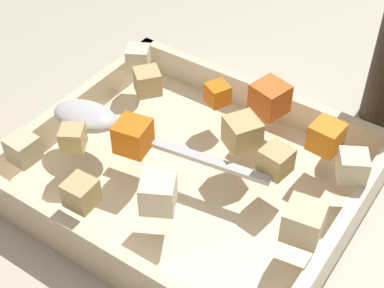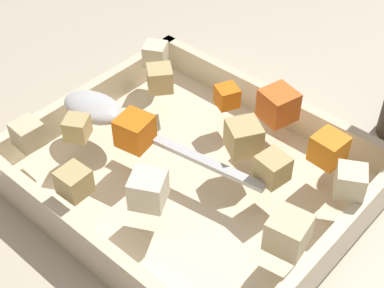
{
  "view_description": "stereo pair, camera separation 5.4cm",
  "coord_description": "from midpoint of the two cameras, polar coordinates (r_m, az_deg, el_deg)",
  "views": [
    {
      "loc": [
        0.22,
        -0.34,
        0.44
      ],
      "look_at": [
        -0.01,
        0.01,
        0.06
      ],
      "focal_mm": 54.07,
      "sensor_mm": 36.0,
      "label": 1
    },
    {
      "loc": [
        0.26,
        -0.3,
        0.44
      ],
      "look_at": [
        -0.01,
        0.01,
        0.06
      ],
      "focal_mm": 54.07,
      "sensor_mm": 36.0,
      "label": 2
    }
  ],
  "objects": [
    {
      "name": "potato_chunk_far_left",
      "position": [
        0.52,
        -8.67,
        -3.87
      ],
      "size": [
        0.03,
        0.03,
        0.03
      ],
      "primitive_type": "cube",
      "rotation": [
        0.0,
        0.0,
        1.6
      ],
      "color": "tan",
      "rests_on": "baking_dish"
    },
    {
      "name": "carrot_chunk_near_right",
      "position": [
        0.57,
        -2.94,
        1.18
      ],
      "size": [
        0.04,
        0.04,
        0.03
      ],
      "primitive_type": "cube",
      "rotation": [
        0.0,
        0.0,
        1.75
      ],
      "color": "orange",
      "rests_on": "baking_dish"
    },
    {
      "name": "carrot_chunk_corner_ne",
      "position": [
        0.57,
        16.02,
        -0.57
      ],
      "size": [
        0.03,
        0.03,
        0.03
      ],
      "primitive_type": "cube",
      "rotation": [
        0.0,
        0.0,
        3.06
      ],
      "color": "orange",
      "rests_on": "baking_dish"
    },
    {
      "name": "potato_chunk_corner_se",
      "position": [
        0.56,
        7.88,
        0.54
      ],
      "size": [
        0.04,
        0.04,
        0.03
      ],
      "primitive_type": "cube",
      "rotation": [
        0.0,
        0.0,
        1.02
      ],
      "color": "tan",
      "rests_on": "baking_dish"
    },
    {
      "name": "parsnip_chunk_under_handle",
      "position": [
        0.51,
        -1.45,
        -4.55
      ],
      "size": [
        0.04,
        0.04,
        0.03
      ],
      "primitive_type": "cube",
      "rotation": [
        0.0,
        0.0,
        2.06
      ],
      "color": "silver",
      "rests_on": "baking_dish"
    },
    {
      "name": "potato_chunk_near_left",
      "position": [
        0.64,
        -0.74,
        6.39
      ],
      "size": [
        0.04,
        0.04,
        0.03
      ],
      "primitive_type": "cube",
      "rotation": [
        0.0,
        0.0,
        5.6
      ],
      "color": "tan",
      "rests_on": "baking_dish"
    },
    {
      "name": "potato_chunk_heap_top",
      "position": [
        0.55,
        18.16,
        -3.64
      ],
      "size": [
        0.04,
        0.04,
        0.03
      ],
      "primitive_type": "cube",
      "rotation": [
        0.0,
        0.0,
        0.51
      ],
      "color": "beige",
      "rests_on": "baking_dish"
    },
    {
      "name": "carrot_chunk_mid_left",
      "position": [
        0.61,
        11.07,
        3.69
      ],
      "size": [
        0.04,
        0.04,
        0.03
      ],
      "primitive_type": "cube",
      "rotation": [
        0.0,
        0.0,
        2.88
      ],
      "color": "orange",
      "rests_on": "baking_dish"
    },
    {
      "name": "potato_chunk_corner_sw",
      "position": [
        0.58,
        -8.68,
        1.48
      ],
      "size": [
        0.03,
        0.03,
        0.02
      ],
      "primitive_type": "cube",
      "rotation": [
        0.0,
        0.0,
        5.24
      ],
      "color": "tan",
      "rests_on": "baking_dish"
    },
    {
      "name": "baking_dish",
      "position": [
        0.59,
        2.63,
        -3.43
      ],
      "size": [
        0.33,
        0.28,
        0.05
      ],
      "color": "beige",
      "rests_on": "ground_plane"
    },
    {
      "name": "potato_chunk_mid_right",
      "position": [
        0.68,
        -1.33,
        8.79
      ],
      "size": [
        0.03,
        0.03,
        0.03
      ],
      "primitive_type": "cube",
      "rotation": [
        0.0,
        0.0,
        5.21
      ],
      "color": "beige",
      "rests_on": "baking_dish"
    },
    {
      "name": "potato_chunk_near_spoon",
      "position": [
        0.49,
        12.68,
        -8.68
      ],
      "size": [
        0.04,
        0.04,
        0.03
      ],
      "primitive_type": "cube",
      "rotation": [
        0.0,
        0.0,
        0.16
      ],
      "color": "beige",
      "rests_on": "baking_dish"
    },
    {
      "name": "potato_chunk_center",
      "position": [
        0.58,
        -13.36,
        0.85
      ],
      "size": [
        0.03,
        0.03,
        0.03
      ],
      "primitive_type": "cube",
      "rotation": [
        0.0,
        0.0,
        4.66
      ],
      "color": "beige",
      "rests_on": "baking_dish"
    },
    {
      "name": "ground_plane",
      "position": [
        0.59,
        3.23,
        -5.42
      ],
      "size": [
        4.0,
        4.0,
        0.0
      ],
      "primitive_type": "plane",
      "color": "#BCB29E"
    },
    {
      "name": "serving_spoon",
      "position": [
        0.6,
        -6.18,
        2.98
      ],
      "size": [
        0.24,
        0.06,
        0.02
      ],
      "rotation": [
        0.0,
        0.0,
        0.15
      ],
      "color": "silver",
      "rests_on": "baking_dish"
    },
    {
      "name": "potato_chunk_front_center",
      "position": [
        0.54,
        10.83,
        -2.49
      ],
      "size": [
        0.03,
        0.03,
        0.03
      ],
      "primitive_type": "cube",
      "rotation": [
        0.0,
        0.0,
        6.13
      ],
      "color": "tan",
      "rests_on": "baking_dish"
    },
    {
      "name": "carrot_chunk_rim_edge",
      "position": [
        0.62,
        6.0,
        4.61
      ],
      "size": [
        0.03,
        0.03,
        0.02
      ],
      "primitive_type": "cube",
      "rotation": [
        0.0,
        0.0,
        5.84
      ],
      "color": "orange",
      "rests_on": "baking_dish"
    }
  ]
}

